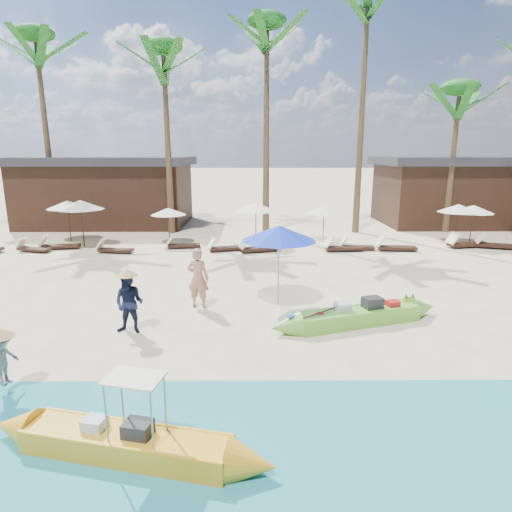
{
  "coord_description": "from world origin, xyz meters",
  "views": [
    {
      "loc": [
        1.39,
        -10.45,
        4.6
      ],
      "look_at": [
        1.49,
        2.0,
        1.57
      ],
      "focal_mm": 30.0,
      "sensor_mm": 36.0,
      "label": 1
    }
  ],
  "objects_px": {
    "tourist": "(198,278)",
    "green_canoe": "(357,316)",
    "blue_umbrella": "(279,233)",
    "yellow_canoe": "(126,443)"
  },
  "relations": [
    {
      "from": "tourist",
      "to": "green_canoe",
      "type": "bearing_deg",
      "value": 179.08
    },
    {
      "from": "green_canoe",
      "to": "blue_umbrella",
      "type": "relative_size",
      "value": 2.23
    },
    {
      "from": "green_canoe",
      "to": "yellow_canoe",
      "type": "height_order",
      "value": "yellow_canoe"
    },
    {
      "from": "yellow_canoe",
      "to": "blue_umbrella",
      "type": "distance_m",
      "value": 7.66
    },
    {
      "from": "yellow_canoe",
      "to": "tourist",
      "type": "xyz_separation_m",
      "value": [
        0.32,
        6.53,
        0.7
      ]
    },
    {
      "from": "tourist",
      "to": "blue_umbrella",
      "type": "distance_m",
      "value": 2.77
    },
    {
      "from": "yellow_canoe",
      "to": "green_canoe",
      "type": "bearing_deg",
      "value": 60.02
    },
    {
      "from": "tourist",
      "to": "blue_umbrella",
      "type": "bearing_deg",
      "value": -156.72
    },
    {
      "from": "yellow_canoe",
      "to": "blue_umbrella",
      "type": "bearing_deg",
      "value": 81.07
    },
    {
      "from": "tourist",
      "to": "blue_umbrella",
      "type": "relative_size",
      "value": 0.75
    }
  ]
}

